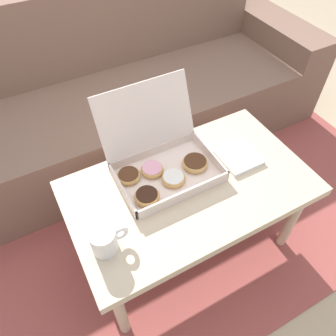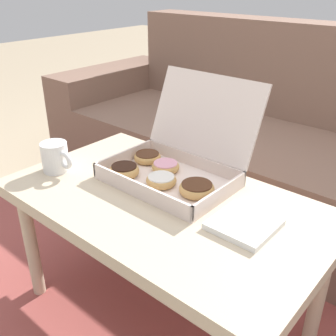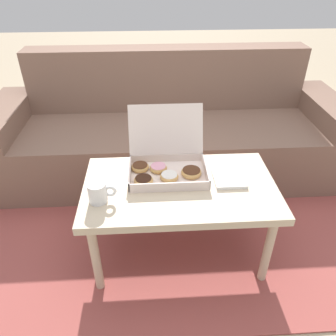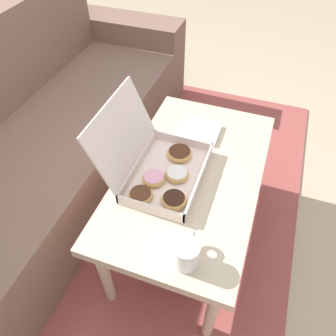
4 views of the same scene
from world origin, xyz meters
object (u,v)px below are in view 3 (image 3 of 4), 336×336
at_px(coffee_table, 180,193).
at_px(pastry_box, 165,164).
at_px(couch, 169,134).
at_px(coffee_mug, 98,192).

bearing_deg(coffee_table, pastry_box, 120.18).
distance_m(couch, coffee_mug, 1.07).
bearing_deg(coffee_mug, pastry_box, 34.21).
bearing_deg(pastry_box, coffee_table, -59.82).
bearing_deg(coffee_table, coffee_mug, -165.77).
height_order(couch, coffee_table, couch).
bearing_deg(couch, pastry_box, -95.20).
height_order(couch, coffee_mug, couch).
relative_size(couch, coffee_table, 2.62).
relative_size(couch, pastry_box, 6.34).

